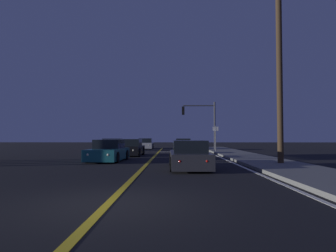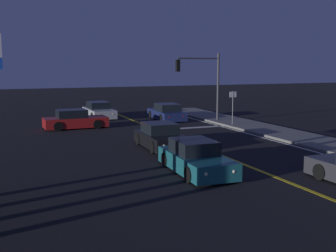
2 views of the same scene
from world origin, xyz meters
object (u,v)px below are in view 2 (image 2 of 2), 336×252
at_px(car_distant_tail_teal, 196,158).
at_px(car_parked_curb_red, 75,120).
at_px(car_mid_block_black, 161,137).
at_px(car_far_approaching_navy, 167,113).
at_px(street_sign_corner, 233,103).
at_px(car_lead_oncoming_silver, 99,111).
at_px(traffic_signal_near_right, 203,77).

xyz_separation_m(car_distant_tail_teal, car_parked_curb_red, (-2.48, 14.43, -0.00)).
distance_m(car_parked_curb_red, car_mid_block_black, 9.44).
relative_size(car_far_approaching_navy, car_parked_curb_red, 1.06).
xyz_separation_m(car_parked_curb_red, street_sign_corner, (10.79, -3.42, 1.15)).
distance_m(car_distant_tail_teal, car_lead_oncoming_silver, 19.79).
relative_size(car_distant_tail_teal, car_lead_oncoming_silver, 0.99).
distance_m(car_far_approaching_navy, street_sign_corner, 6.21).
xyz_separation_m(car_parked_curb_red, car_mid_block_black, (3.07, -8.92, -0.00)).
bearing_deg(car_lead_oncoming_silver, car_mid_block_black, 89.16).
height_order(car_parked_curb_red, car_mid_block_black, same).
bearing_deg(street_sign_corner, car_lead_oncoming_silver, 131.67).
distance_m(car_far_approaching_navy, car_mid_block_black, 11.78).
xyz_separation_m(car_parked_curb_red, car_lead_oncoming_silver, (2.97, 5.36, 0.00)).
xyz_separation_m(car_mid_block_black, street_sign_corner, (7.72, 5.50, 1.15)).
distance_m(car_mid_block_black, traffic_signal_near_right, 11.06).
bearing_deg(car_mid_block_black, car_far_approaching_navy, -111.92).
distance_m(car_parked_curb_red, street_sign_corner, 11.38).
distance_m(car_far_approaching_navy, car_distant_tail_teal, 17.15).
height_order(car_lead_oncoming_silver, street_sign_corner, street_sign_corner).
xyz_separation_m(car_far_approaching_navy, traffic_signal_near_right, (1.98, -2.51, 2.98)).
relative_size(car_mid_block_black, traffic_signal_near_right, 0.78).
bearing_deg(car_parked_curb_red, car_far_approaching_navy, 101.93).
bearing_deg(car_parked_curb_red, car_distant_tail_teal, 8.06).
relative_size(car_distant_tail_teal, traffic_signal_near_right, 0.85).
distance_m(car_mid_block_black, car_lead_oncoming_silver, 14.28).
relative_size(traffic_signal_near_right, street_sign_corner, 2.07).
bearing_deg(car_parked_curb_red, traffic_signal_near_right, 84.64).
xyz_separation_m(car_far_approaching_navy, car_mid_block_black, (-4.70, -10.81, -0.00)).
height_order(car_distant_tail_teal, street_sign_corner, street_sign_corner).
bearing_deg(traffic_signal_near_right, car_far_approaching_navy, -51.74).
height_order(car_distant_tail_teal, traffic_signal_near_right, traffic_signal_near_right).
bearing_deg(car_lead_oncoming_silver, car_far_approaching_navy, 142.85).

